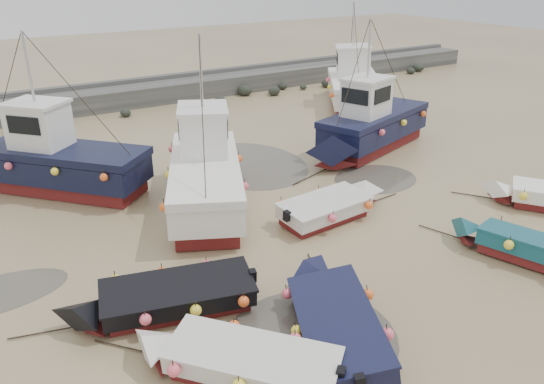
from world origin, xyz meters
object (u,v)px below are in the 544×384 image
(dinghy_5, at_px, (332,204))
(dinghy_4, at_px, (164,295))
(cabin_boat_3, at_px, (354,83))
(dinghy_2, at_px, (516,241))
(dinghy_1, at_px, (338,316))
(cabin_boat_2, at_px, (368,124))
(person, at_px, (194,212))
(cabin_boat_1, at_px, (205,169))
(cabin_boat_0, at_px, (51,158))
(dinghy_0, at_px, (237,357))

(dinghy_5, bearing_deg, dinghy_4, -78.23)
(dinghy_4, xyz_separation_m, cabin_boat_3, (18.77, 14.48, 0.80))
(dinghy_2, bearing_deg, dinghy_1, 162.39)
(cabin_boat_2, distance_m, cabin_boat_3, 9.37)
(dinghy_4, xyz_separation_m, person, (3.24, 5.21, -0.54))
(dinghy_2, distance_m, cabin_boat_1, 11.03)
(cabin_boat_0, xyz_separation_m, cabin_boat_1, (4.70, -4.25, -0.02))
(dinghy_1, distance_m, cabin_boat_0, 13.84)
(dinghy_0, height_order, dinghy_1, same)
(cabin_boat_3, bearing_deg, dinghy_2, -80.55)
(dinghy_4, relative_size, cabin_boat_2, 0.64)
(cabin_boat_2, xyz_separation_m, cabin_boat_3, (5.54, 7.55, -0.01))
(cabin_boat_0, distance_m, person, 6.39)
(dinghy_2, distance_m, cabin_boat_3, 19.57)
(cabin_boat_1, bearing_deg, dinghy_4, -99.55)
(dinghy_4, bearing_deg, cabin_boat_1, -19.77)
(dinghy_1, bearing_deg, dinghy_4, 161.71)
(cabin_boat_0, height_order, cabin_boat_3, same)
(dinghy_2, relative_size, cabin_boat_3, 0.55)
(cabin_boat_1, xyz_separation_m, person, (-0.81, -0.64, -1.33))
(person, bearing_deg, cabin_boat_3, 176.85)
(dinghy_2, bearing_deg, dinghy_4, 145.62)
(person, bearing_deg, dinghy_4, 24.18)
(dinghy_1, distance_m, cabin_boat_3, 23.47)
(dinghy_4, height_order, cabin_boat_1, cabin_boat_1)
(dinghy_0, bearing_deg, dinghy_1, -40.45)
(dinghy_1, xyz_separation_m, dinghy_4, (-3.28, 3.14, 0.00))
(dinghy_1, height_order, cabin_boat_3, cabin_boat_3)
(dinghy_4, height_order, cabin_boat_3, cabin_boat_3)
(dinghy_2, distance_m, cabin_boat_0, 17.26)
(dinghy_5, xyz_separation_m, cabin_boat_0, (-7.86, 8.04, 0.80))
(dinghy_5, relative_size, cabin_boat_1, 0.57)
(cabin_boat_3, bearing_deg, person, -114.22)
(dinghy_5, xyz_separation_m, person, (-3.97, 3.14, -0.55))
(dinghy_1, height_order, cabin_boat_0, cabin_boat_0)
(dinghy_1, xyz_separation_m, person, (-0.04, 8.35, -0.54))
(dinghy_1, xyz_separation_m, cabin_boat_1, (0.76, 8.99, 0.79))
(dinghy_0, height_order, person, dinghy_0)
(cabin_boat_3, xyz_separation_m, person, (-15.54, -9.27, -1.34))
(dinghy_1, relative_size, cabin_boat_1, 0.61)
(person, bearing_deg, dinghy_5, 107.65)
(dinghy_0, bearing_deg, cabin_boat_0, 55.16)
(dinghy_0, height_order, cabin_boat_3, cabin_boat_3)
(cabin_boat_3, bearing_deg, cabin_boat_2, -91.32)
(dinghy_0, relative_size, person, 2.74)
(dinghy_4, bearing_deg, dinghy_1, -118.80)
(dinghy_5, relative_size, cabin_boat_3, 0.62)
(cabin_boat_0, bearing_deg, person, -93.20)
(dinghy_0, distance_m, cabin_boat_0, 13.28)
(dinghy_2, distance_m, cabin_boat_2, 10.53)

